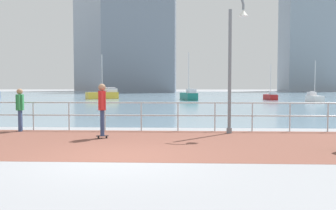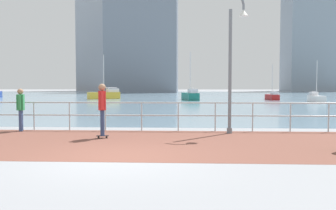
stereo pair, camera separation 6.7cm
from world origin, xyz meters
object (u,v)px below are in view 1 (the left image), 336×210
at_px(sailboat_blue, 103,95).
at_px(sailboat_yellow, 271,96).
at_px(sailboat_teal, 189,96).
at_px(bystander, 20,106).
at_px(lamppost, 234,56).
at_px(sailboat_navy, 314,98).
at_px(skateboarder, 102,105).

bearing_deg(sailboat_blue, sailboat_yellow, -5.83).
relative_size(sailboat_yellow, sailboat_teal, 0.75).
xyz_separation_m(bystander, sailboat_yellow, (16.70, 30.35, -0.54)).
bearing_deg(lamppost, sailboat_teal, 92.23).
relative_size(lamppost, sailboat_blue, 0.88).
bearing_deg(sailboat_teal, sailboat_yellow, 8.07).
relative_size(sailboat_navy, sailboat_teal, 0.77).
relative_size(sailboat_navy, sailboat_blue, 0.76).
bearing_deg(skateboarder, sailboat_navy, 58.33).
xyz_separation_m(skateboarder, sailboat_blue, (-7.74, 34.14, -0.53)).
xyz_separation_m(sailboat_navy, sailboat_teal, (-13.15, 3.95, 0.12)).
height_order(bystander, sailboat_navy, sailboat_navy).
xyz_separation_m(skateboarder, sailboat_teal, (3.29, 30.60, -0.54)).
xyz_separation_m(skateboarder, bystander, (-3.51, 1.66, -0.13)).
bearing_deg(sailboat_blue, lamppost, -69.68).
xyz_separation_m(sailboat_teal, sailboat_blue, (-11.03, 3.54, 0.01)).
height_order(lamppost, sailboat_blue, sailboat_blue).
xyz_separation_m(lamppost, sailboat_blue, (-12.17, 32.85, -2.23)).
height_order(sailboat_navy, sailboat_yellow, sailboat_navy).
distance_m(skateboarder, sailboat_yellow, 34.62).
distance_m(lamppost, sailboat_yellow, 32.03).
height_order(sailboat_navy, sailboat_blue, sailboat_blue).
relative_size(bystander, sailboat_teal, 0.29).
bearing_deg(sailboat_yellow, sailboat_navy, -58.70).
height_order(skateboarder, sailboat_yellow, sailboat_yellow).
xyz_separation_m(lamppost, skateboarder, (-4.43, -1.29, -1.70)).
distance_m(bystander, sailboat_blue, 32.76).
bearing_deg(skateboarder, sailboat_teal, 83.86).
relative_size(skateboarder, sailboat_teal, 0.32).
xyz_separation_m(lamppost, sailboat_navy, (12.01, 25.36, -2.36)).
distance_m(sailboat_navy, sailboat_blue, 25.31).
bearing_deg(bystander, lamppost, -2.65).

